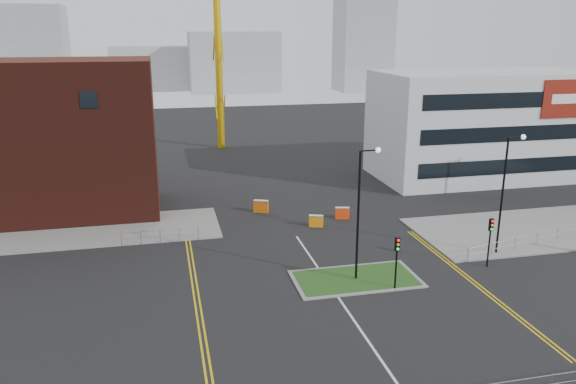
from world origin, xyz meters
name	(u,v)px	position (x,y,z in m)	size (l,w,h in m)	color
ground	(370,344)	(0.00, 0.00, 0.00)	(200.00, 200.00, 0.00)	black
pavement_left	(50,234)	(-20.00, 22.00, 0.06)	(28.00, 8.00, 0.12)	slate
pavement_right	(552,228)	(22.00, 14.00, 0.06)	(24.00, 10.00, 0.12)	slate
island_kerb	(356,279)	(2.00, 8.00, 0.04)	(8.60, 4.60, 0.08)	slate
grass_island	(356,279)	(2.00, 8.00, 0.06)	(8.00, 4.00, 0.12)	#204517
brick_building	(17,142)	(-22.97, 28.00, 6.85)	(24.20, 10.07, 14.24)	#401610
office_block	(486,125)	(26.01, 31.97, 6.00)	(25.00, 12.20, 12.00)	silver
streetlamp_island	(362,204)	(2.22, 8.00, 5.41)	(1.46, 0.36, 9.18)	black
streetlamp_right_near	(506,185)	(14.22, 10.00, 5.41)	(1.46, 0.36, 9.18)	black
traffic_light_island	(397,253)	(4.00, 5.98, 2.57)	(0.28, 0.33, 3.65)	black
traffic_light_right	(490,233)	(12.00, 7.98, 2.57)	(0.28, 0.33, 3.65)	black
railing_left	(160,234)	(-11.00, 18.00, 0.74)	(6.05, 0.05, 1.10)	gray
railing_right	(558,231)	(20.50, 11.50, 0.78)	(19.05, 5.05, 1.10)	gray
centre_line	(358,326)	(0.00, 2.00, 0.01)	(0.15, 30.00, 0.01)	silver
yellow_left_a	(192,283)	(-9.00, 10.00, 0.01)	(0.12, 24.00, 0.01)	gold
yellow_left_b	(196,282)	(-8.70, 10.00, 0.01)	(0.12, 24.00, 0.01)	gold
yellow_right_a	(470,281)	(9.50, 6.00, 0.01)	(0.12, 20.00, 0.01)	gold
yellow_right_b	(474,281)	(9.80, 6.00, 0.01)	(0.12, 20.00, 0.01)	gold
skyline_a	(27,54)	(-40.00, 120.00, 11.00)	(18.00, 12.00, 22.00)	gray
skyline_b	(234,62)	(10.00, 130.00, 8.00)	(24.00, 12.00, 16.00)	gray
skyline_c	(363,39)	(45.00, 125.00, 14.00)	(14.00, 12.00, 28.00)	gray
skyline_d	(166,68)	(-8.00, 140.00, 6.00)	(30.00, 12.00, 12.00)	gray
barrier_left	(261,206)	(-1.73, 24.00, 0.63)	(1.44, 0.99, 1.16)	#CE5A0B
barrier_mid	(316,220)	(2.23, 18.99, 0.56)	(1.28, 0.79, 1.03)	orange
barrier_right	(342,213)	(5.12, 20.52, 0.58)	(1.33, 0.69, 1.07)	red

